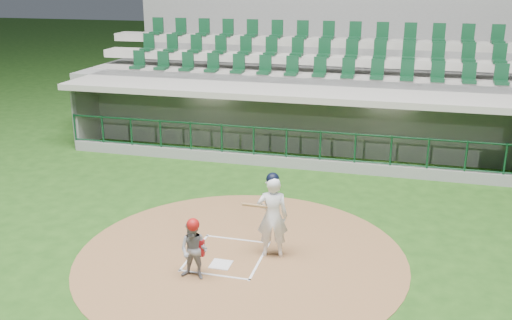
{
  "coord_description": "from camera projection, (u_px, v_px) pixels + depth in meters",
  "views": [
    {
      "loc": [
        3.48,
        -10.93,
        5.87
      ],
      "look_at": [
        -0.1,
        2.6,
        1.3
      ],
      "focal_mm": 40.0,
      "sensor_mm": 36.0,
      "label": 1
    }
  ],
  "objects": [
    {
      "name": "ground",
      "position": [
        231.0,
        251.0,
        12.72
      ],
      "size": [
        120.0,
        120.0,
        0.0
      ],
      "primitive_type": "plane",
      "color": "#1E4614",
      "rests_on": "ground"
    },
    {
      "name": "dirt_circle",
      "position": [
        241.0,
        256.0,
        12.46
      ],
      "size": [
        7.2,
        7.2,
        0.01
      ],
      "primitive_type": "cylinder",
      "color": "brown",
      "rests_on": "ground"
    },
    {
      "name": "home_plate",
      "position": [
        221.0,
        264.0,
        12.07
      ],
      "size": [
        0.43,
        0.43,
        0.02
      ],
      "primitive_type": "cube",
      "color": "white",
      "rests_on": "dirt_circle"
    },
    {
      "name": "batter_box_chalk",
      "position": [
        227.0,
        256.0,
        12.43
      ],
      "size": [
        1.55,
        1.8,
        0.01
      ],
      "color": "white",
      "rests_on": "ground"
    },
    {
      "name": "dugout_structure",
      "position": [
        300.0,
        124.0,
        19.59
      ],
      "size": [
        16.4,
        3.7,
        3.0
      ],
      "color": "gray",
      "rests_on": "ground"
    },
    {
      "name": "seating_deck",
      "position": [
        313.0,
        94.0,
        22.29
      ],
      "size": [
        17.0,
        6.72,
        5.15
      ],
      "color": "gray",
      "rests_on": "ground"
    },
    {
      "name": "batter",
      "position": [
        272.0,
        215.0,
        12.19
      ],
      "size": [
        0.91,
        0.93,
        1.91
      ],
      "color": "white",
      "rests_on": "dirt_circle"
    },
    {
      "name": "catcher",
      "position": [
        194.0,
        249.0,
        11.37
      ],
      "size": [
        0.61,
        0.49,
        1.3
      ],
      "color": "gray",
      "rests_on": "dirt_circle"
    }
  ]
}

